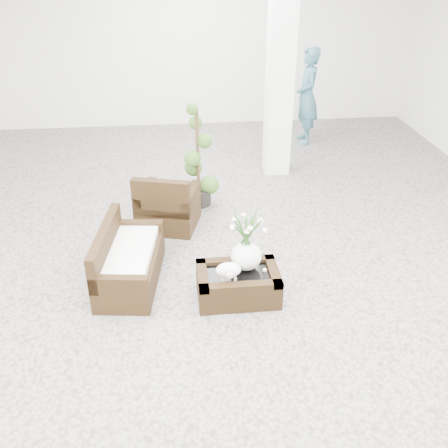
{
  "coord_description": "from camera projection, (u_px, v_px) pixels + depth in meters",
  "views": [
    {
      "loc": [
        -0.56,
        -5.35,
        3.58
      ],
      "look_at": [
        0.0,
        -0.1,
        0.62
      ],
      "focal_mm": 41.6,
      "sensor_mm": 36.0,
      "label": 1
    }
  ],
  "objects": [
    {
      "name": "topiary",
      "position": [
        198.0,
        157.0,
        7.49
      ],
      "size": [
        0.41,
        0.41,
        1.53
      ],
      "primitive_type": null,
      "color": "#2E5019",
      "rests_on": "ground"
    },
    {
      "name": "tealight",
      "position": [
        265.0,
        270.0,
        5.74
      ],
      "size": [
        0.04,
        0.04,
        0.03
      ],
      "primitive_type": "cylinder",
      "color": "white",
      "rests_on": "coffee_table"
    },
    {
      "name": "coffee_table",
      "position": [
        238.0,
        285.0,
        5.78
      ],
      "size": [
        0.9,
        0.6,
        0.31
      ],
      "primitive_type": "cube",
      "color": "#301F0E",
      "rests_on": "ground"
    },
    {
      "name": "armchair",
      "position": [
        168.0,
        199.0,
        7.09
      ],
      "size": [
        0.94,
        0.92,
        0.82
      ],
      "primitive_type": "cube",
      "rotation": [
        0.0,
        0.0,
        2.87
      ],
      "color": "#301F0E",
      "rests_on": "ground"
    },
    {
      "name": "loveseat",
      "position": [
        129.0,
        256.0,
        5.95
      ],
      "size": [
        0.79,
        1.37,
        0.69
      ],
      "primitive_type": "cube",
      "rotation": [
        0.0,
        0.0,
        1.44
      ],
      "color": "#301F0E",
      "rests_on": "ground"
    },
    {
      "name": "planter_narcissus",
      "position": [
        247.0,
        237.0,
        5.6
      ],
      "size": [
        0.44,
        0.44,
        0.8
      ],
      "primitive_type": null,
      "color": "white",
      "rests_on": "coffee_table"
    },
    {
      "name": "sheep_figurine",
      "position": [
        228.0,
        272.0,
        5.55
      ],
      "size": [
        0.28,
        0.23,
        0.21
      ],
      "primitive_type": "ellipsoid",
      "color": "white",
      "rests_on": "coffee_table"
    },
    {
      "name": "ground",
      "position": [
        223.0,
        264.0,
        6.44
      ],
      "size": [
        11.0,
        11.0,
        0.0
      ],
      "primitive_type": "plane",
      "color": "gray",
      "rests_on": "ground"
    },
    {
      "name": "shopper",
      "position": [
        307.0,
        96.0,
        9.78
      ],
      "size": [
        0.46,
        0.68,
        1.8
      ],
      "primitive_type": "imported",
      "rotation": [
        0.0,
        0.0,
        -1.62
      ],
      "color": "#346174",
      "rests_on": "ground"
    },
    {
      "name": "column",
      "position": [
        280.0,
        67.0,
        8.12
      ],
      "size": [
        0.4,
        0.4,
        3.5
      ],
      "primitive_type": "cube",
      "color": "white",
      "rests_on": "ground"
    }
  ]
}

